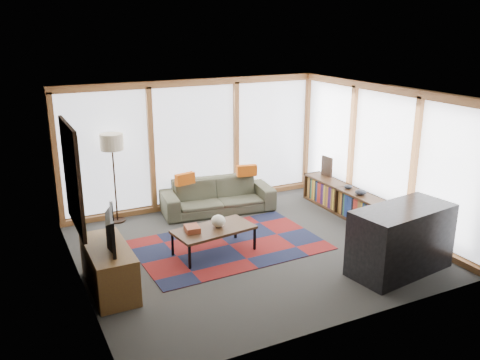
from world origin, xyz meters
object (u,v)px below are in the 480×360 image
sofa (218,196)px  floor_lamp (114,179)px  tv_console (109,268)px  television (106,230)px  coffee_table (214,241)px  bookshelf (343,200)px  bar_counter (401,240)px

sofa → floor_lamp: floor_lamp is taller
tv_console → television: (0.00, -0.01, 0.59)m
coffee_table → television: television is taller
coffee_table → bookshelf: (3.05, 0.57, 0.06)m
coffee_table → bookshelf: 3.10m
tv_console → bar_counter: bar_counter is taller
coffee_table → television: (-1.81, -0.45, 0.70)m
bar_counter → television: bearing=153.5°
sofa → coffee_table: sofa is taller
floor_lamp → television: floor_lamp is taller
television → floor_lamp: bearing=-3.9°
sofa → bar_counter: 3.87m
coffee_table → bookshelf: bearing=10.6°
sofa → coffee_table: bearing=-108.6°
coffee_table → sofa: bearing=64.2°
coffee_table → bar_counter: 2.94m
floor_lamp → coffee_table: (1.10, -2.11, -0.64)m
sofa → bookshelf: bearing=-21.4°
tv_console → bar_counter: 4.32m
floor_lamp → bar_counter: floor_lamp is taller
bookshelf → television: bearing=-168.1°
floor_lamp → television: (-0.71, -2.57, 0.07)m
bar_counter → bookshelf: bearing=64.5°
television → bookshelf: bearing=-66.5°
floor_lamp → bookshelf: 4.46m
television → tv_console: bearing=19.3°
floor_lamp → sofa: bearing=-10.3°
coffee_table → tv_console: 1.86m
sofa → tv_console: 3.45m
sofa → bookshelf: size_ratio=1.00×
floor_lamp → tv_console: size_ratio=1.28×
floor_lamp → coffee_table: floor_lamp is taller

